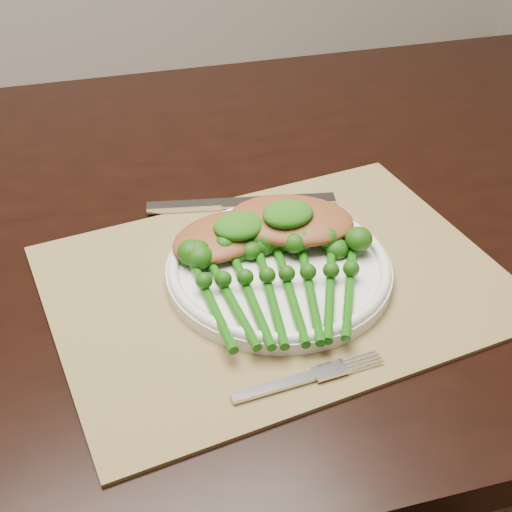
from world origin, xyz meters
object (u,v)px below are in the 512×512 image
object	(u,v)px
broccolini_bundle	(281,295)
placemat	(277,282)
dinner_plate	(279,268)
dining_table	(169,420)
chicken_fillet_left	(221,236)

from	to	relation	value
broccolini_bundle	placemat	bearing A→B (deg)	85.61
dinner_plate	broccolini_bundle	size ratio (longest dim) A/B	1.13
dining_table	placemat	size ratio (longest dim) A/B	3.52
placemat	dinner_plate	bearing A→B (deg)	49.22
broccolini_bundle	dining_table	bearing A→B (deg)	124.85
dinner_plate	chicken_fillet_left	xyz separation A→B (m)	(-0.05, 0.06, 0.02)
dinner_plate	chicken_fillet_left	size ratio (longest dim) A/B	2.04
placemat	chicken_fillet_left	bearing A→B (deg)	118.50
placemat	broccolini_bundle	distance (m)	0.05
dinner_plate	broccolini_bundle	distance (m)	0.06
dining_table	dinner_plate	size ratio (longest dim) A/B	6.88
placemat	broccolini_bundle	world-z (taller)	broccolini_bundle
placemat	dinner_plate	size ratio (longest dim) A/B	1.95
dining_table	broccolini_bundle	distance (m)	0.46
chicken_fillet_left	broccolini_bundle	xyz separation A→B (m)	(0.03, -0.11, -0.01)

